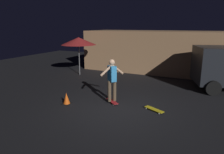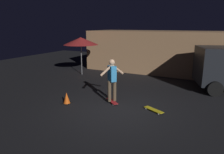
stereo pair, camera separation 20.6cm
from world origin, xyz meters
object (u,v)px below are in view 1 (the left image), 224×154
Objects in this scene: traffic_cone at (67,99)px; skater at (112,77)px; skateboard_spare at (154,109)px; patio_umbrella at (79,41)px; skateboard_ridden at (112,101)px.

skater is at bearing 31.04° from traffic_cone.
skateboard_spare is 0.47× the size of skater.
patio_umbrella is at bearing 147.04° from skateboard_spare.
patio_umbrella is at bearing 137.77° from skater.
skater is (-1.73, 0.11, 0.98)m from skateboard_spare.
skater is 1.96m from traffic_cone.
patio_umbrella is 3.16× the size of skateboard_ridden.
skateboard_ridden is 0.44× the size of skater.
patio_umbrella is 5.66m from skateboard_ridden.
skater reaches higher than skateboard_spare.
traffic_cone reaches higher than skateboard_ridden.
patio_umbrella is at bearing 137.77° from skateboard_ridden.
skateboard_spare is 1.71× the size of traffic_cone.
patio_umbrella is 5.40m from traffic_cone.
patio_umbrella is 1.38× the size of skater.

